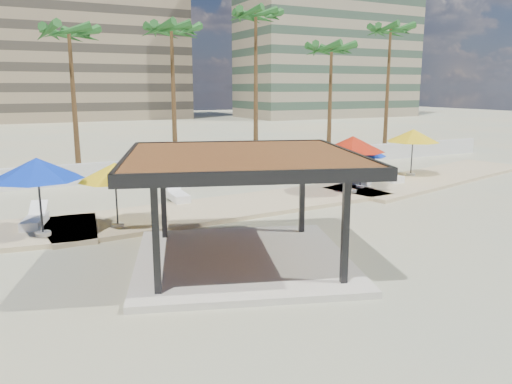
# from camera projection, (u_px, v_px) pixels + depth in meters

# --- Properties ---
(ground) EXTENTS (200.00, 200.00, 0.00)m
(ground) POSITION_uv_depth(u_px,v_px,m) (269.00, 264.00, 15.43)
(ground) COLOR tan
(ground) RESTS_ON ground
(promenade) EXTENTS (44.45, 7.97, 0.24)m
(promenade) POSITION_uv_depth(u_px,v_px,m) (228.00, 204.00, 22.99)
(promenade) COLOR #C6B284
(promenade) RESTS_ON ground
(boundary_wall) EXTENTS (56.00, 0.30, 1.20)m
(boundary_wall) POSITION_uv_depth(u_px,v_px,m) (139.00, 170.00, 29.26)
(boundary_wall) COLOR silver
(boundary_wall) RESTS_ON ground
(building_mid) EXTENTS (38.00, 16.00, 30.40)m
(building_mid) POSITION_uv_depth(u_px,v_px,m) (66.00, 32.00, 82.31)
(building_mid) COLOR #847259
(building_mid) RESTS_ON ground
(building_east) EXTENTS (32.00, 15.00, 36.40)m
(building_east) POSITION_uv_depth(u_px,v_px,m) (329.00, 21.00, 90.75)
(building_east) COLOR gray
(building_east) RESTS_ON ground
(pavilion_central) EXTENTS (8.63, 8.63, 3.45)m
(pavilion_central) POSITION_uv_depth(u_px,v_px,m) (242.00, 198.00, 15.11)
(pavilion_central) COLOR beige
(pavilion_central) RESTS_ON ground
(umbrella_b) EXTENTS (2.91, 2.91, 2.44)m
(umbrella_b) POSITION_uv_depth(u_px,v_px,m) (115.00, 172.00, 18.52)
(umbrella_b) COLOR beige
(umbrella_b) RESTS_ON promenade
(umbrella_c) EXTENTS (3.44, 3.44, 2.83)m
(umbrella_c) POSITION_uv_depth(u_px,v_px,m) (353.00, 144.00, 24.62)
(umbrella_c) COLOR beige
(umbrella_c) RESTS_ON promenade
(umbrella_d) EXTENTS (2.98, 2.98, 2.29)m
(umbrella_d) POSITION_uv_depth(u_px,v_px,m) (362.00, 150.00, 25.93)
(umbrella_d) COLOR beige
(umbrella_d) RESTS_ON promenade
(umbrella_e) EXTENTS (3.71, 3.71, 2.76)m
(umbrella_e) POSITION_uv_depth(u_px,v_px,m) (413.00, 136.00, 29.43)
(umbrella_e) COLOR beige
(umbrella_e) RESTS_ON promenade
(umbrella_f) EXTENTS (3.83, 3.83, 2.80)m
(umbrella_f) POSITION_uv_depth(u_px,v_px,m) (37.00, 169.00, 17.29)
(umbrella_f) COLOR beige
(umbrella_f) RESTS_ON promenade
(lounger_a) EXTENTS (1.20, 2.15, 0.77)m
(lounger_a) POSITION_uv_depth(u_px,v_px,m) (35.00, 220.00, 19.07)
(lounger_a) COLOR white
(lounger_a) RESTS_ON promenade
(lounger_b) EXTENTS (0.78, 2.17, 0.81)m
(lounger_b) POSITION_uv_depth(u_px,v_px,m) (177.00, 195.00, 23.46)
(lounger_b) COLOR white
(lounger_b) RESTS_ON promenade
(lounger_c) EXTENTS (1.52, 2.00, 0.74)m
(lounger_c) POSITION_uv_depth(u_px,v_px,m) (353.00, 180.00, 27.29)
(lounger_c) COLOR white
(lounger_c) RESTS_ON promenade
(lounger_d) EXTENTS (0.94, 2.34, 0.86)m
(lounger_d) POSITION_uv_depth(u_px,v_px,m) (387.00, 177.00, 28.33)
(lounger_d) COLOR white
(lounger_d) RESTS_ON promenade
(palm_d) EXTENTS (3.00, 3.00, 9.32)m
(palm_d) POSITION_uv_depth(u_px,v_px,m) (69.00, 38.00, 28.91)
(palm_d) COLOR brown
(palm_d) RESTS_ON ground
(palm_e) EXTENTS (3.00, 3.00, 9.71)m
(palm_e) POSITION_uv_depth(u_px,v_px,m) (171.00, 35.00, 31.06)
(palm_e) COLOR brown
(palm_e) RESTS_ON ground
(palm_f) EXTENTS (3.00, 3.00, 10.97)m
(palm_f) POSITION_uv_depth(u_px,v_px,m) (256.00, 22.00, 33.65)
(palm_f) COLOR brown
(palm_f) RESTS_ON ground
(palm_g) EXTENTS (3.00, 3.00, 8.93)m
(palm_g) POSITION_uv_depth(u_px,v_px,m) (331.00, 53.00, 36.36)
(palm_g) COLOR brown
(palm_g) RESTS_ON ground
(palm_h) EXTENTS (3.00, 3.00, 10.62)m
(palm_h) POSITION_uv_depth(u_px,v_px,m) (390.00, 35.00, 39.22)
(palm_h) COLOR brown
(palm_h) RESTS_ON ground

